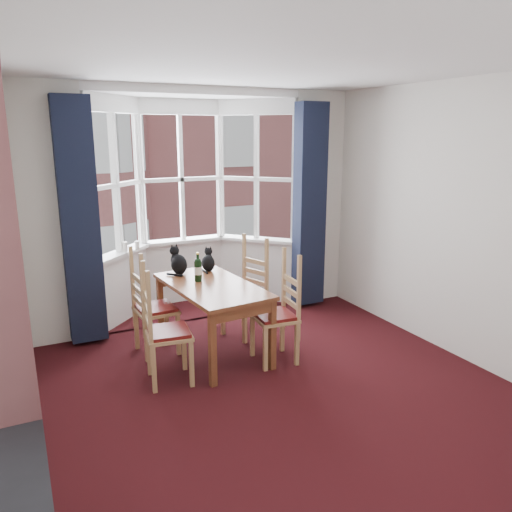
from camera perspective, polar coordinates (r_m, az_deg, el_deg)
floor at (r=4.57m, az=4.26°, el=-16.05°), size 4.50×4.50×0.00m
ceiling at (r=3.99m, az=5.04°, el=21.38°), size 4.50×4.50×0.00m
wall_left at (r=3.51m, az=-24.77°, el=-1.88°), size 0.00×4.50×4.50m
wall_right at (r=5.34m, az=23.47°, el=3.30°), size 0.00×4.50×4.50m
wall_back_pier_left at (r=5.73m, az=-22.02°, el=4.10°), size 0.70×0.12×2.80m
wall_back_pier_right at (r=6.80m, az=6.99°, el=6.41°), size 0.70×0.12×2.80m
bay_window at (r=6.54m, az=-7.79°, el=6.09°), size 2.76×0.94×2.80m
curtain_left at (r=5.58m, az=-19.48°, el=3.56°), size 0.38×0.22×2.60m
curtain_right at (r=6.53m, az=6.13°, el=5.68°), size 0.38×0.22×2.60m
dining_table at (r=5.20m, az=-5.07°, el=-4.23°), size 0.88×1.47×0.76m
chair_left_near at (r=4.72m, az=-11.06°, el=-8.85°), size 0.45×0.47×0.92m
chair_left_far at (r=5.34m, az=-12.31°, el=-6.19°), size 0.42×0.44×0.92m
chair_right_near at (r=5.10m, az=3.07°, el=-6.85°), size 0.43×0.45×0.92m
chair_right_far at (r=5.76m, az=-0.71°, el=-4.35°), size 0.52×0.53×0.92m
cat_left at (r=5.56m, az=-8.86°, el=-0.76°), size 0.23×0.28×0.33m
cat_right at (r=5.65m, az=-5.49°, el=-0.64°), size 0.21×0.23×0.28m
wine_bottle at (r=5.26m, az=-6.64°, el=-1.45°), size 0.08×0.08×0.31m
candle_tall at (r=6.26m, az=-14.74°, el=1.02°), size 0.06×0.06×0.12m
candle_short at (r=6.32m, az=-13.43°, el=1.18°), size 0.06×0.06×0.11m
street at (r=36.66m, az=-22.15°, el=-0.15°), size 80.00×80.00×0.00m
tenement_building at (r=17.54m, az=-19.75°, el=10.93°), size 18.40×7.80×15.20m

